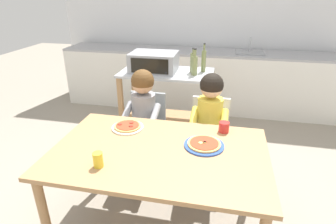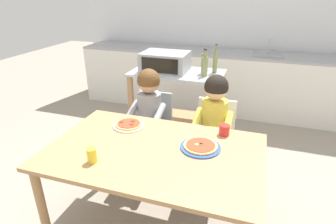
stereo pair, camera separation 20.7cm
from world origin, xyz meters
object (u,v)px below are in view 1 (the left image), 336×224
dining_chair_left (146,128)px  child_in_grey_shirt (142,112)px  pizza_plate_blue_rimmed (204,144)px  bottle_brown_beer (195,65)px  toaster_oven (154,62)px  drinking_cup_red (224,127)px  dining_chair_right (209,135)px  drinking_cup_yellow (98,160)px  kitchen_island_cart (167,97)px  child_in_yellow_shirt (209,119)px  dining_table (159,161)px  bottle_dark_olive_oil (193,62)px  pizza_plate_white (128,127)px  bottle_squat_spirits (204,60)px

dining_chair_left → child_in_grey_shirt: 0.25m
dining_chair_left → pizza_plate_blue_rimmed: bearing=-46.7°
bottle_brown_beer → pizza_plate_blue_rimmed: bearing=-79.5°
toaster_oven → drinking_cup_red: (0.80, -1.01, -0.21)m
toaster_oven → dining_chair_right: 1.05m
dining_chair_right → drinking_cup_yellow: size_ratio=8.39×
kitchen_island_cart → dining_chair_right: (0.53, -0.62, -0.11)m
child_in_grey_shirt → child_in_yellow_shirt: bearing=-1.3°
kitchen_island_cart → toaster_oven: toaster_oven is taller
dining_table → pizza_plate_blue_rimmed: 0.33m
bottle_brown_beer → child_in_yellow_shirt: (0.22, -0.67, -0.30)m
toaster_oven → dining_chair_left: toaster_oven is taller
bottle_dark_olive_oil → pizza_plate_blue_rimmed: bottle_dark_olive_oil is taller
child_in_yellow_shirt → pizza_plate_white: child_in_yellow_shirt is taller
bottle_squat_spirits → drinking_cup_yellow: (-0.47, -1.71, -0.22)m
bottle_dark_olive_oil → child_in_yellow_shirt: bottle_dark_olive_oil is taller
kitchen_island_cart → pizza_plate_white: bearing=-93.8°
toaster_oven → pizza_plate_white: toaster_oven is taller
bottle_brown_beer → bottle_dark_olive_oil: size_ratio=1.06×
kitchen_island_cart → toaster_oven: 0.43m
dining_table → drinking_cup_red: bearing=40.3°
dining_table → child_in_yellow_shirt: size_ratio=1.35×
bottle_brown_beer → drinking_cup_red: size_ratio=3.56×
child_in_yellow_shirt → pizza_plate_blue_rimmed: child_in_yellow_shirt is taller
dining_table → drinking_cup_yellow: size_ratio=15.00×
bottle_squat_spirits → drinking_cup_red: bottle_squat_spirits is taller
dining_table → toaster_oven: bearing=105.6°
child_in_grey_shirt → drinking_cup_red: (0.73, -0.29, 0.08)m
kitchen_island_cart → drinking_cup_red: (0.66, -1.01, 0.19)m
dining_chair_right → child_in_grey_shirt: (-0.61, -0.10, 0.22)m
child_in_yellow_shirt → pizza_plate_white: bearing=-148.7°
bottle_brown_beer → bottle_squat_spirits: size_ratio=0.91×
bottle_dark_olive_oil → drinking_cup_red: (0.37, -1.04, -0.22)m
bottle_brown_beer → bottle_squat_spirits: bottle_squat_spirits is taller
bottle_brown_beer → dining_table: bottle_brown_beer is taller
bottle_dark_olive_oil → pizza_plate_blue_rimmed: bearing=-79.1°
dining_chair_right → child_in_grey_shirt: size_ratio=0.76×
dining_chair_left → kitchen_island_cart: bearing=83.1°
bottle_dark_olive_oil → child_in_grey_shirt: bearing=-115.4°
bottle_dark_olive_oil → drinking_cup_yellow: bottle_dark_olive_oil is taller
drinking_cup_red → child_in_grey_shirt: bearing=158.6°
bottle_brown_beer → toaster_oven: bearing=172.0°
kitchen_island_cart → drinking_cup_red: bearing=-56.8°
pizza_plate_white → pizza_plate_blue_rimmed: bearing=-13.5°
pizza_plate_white → drinking_cup_yellow: drinking_cup_yellow is taller
drinking_cup_red → dining_chair_left: bearing=151.2°
kitchen_island_cart → child_in_yellow_shirt: (0.53, -0.73, 0.11)m
drinking_cup_red → bottle_squat_spirits: bearing=103.5°
child_in_yellow_shirt → bottle_brown_beer: bearing=108.1°
dining_chair_left → drinking_cup_red: size_ratio=10.25×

